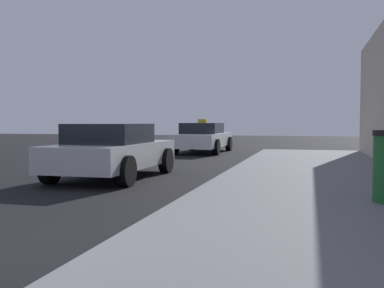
% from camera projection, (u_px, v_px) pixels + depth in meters
% --- Properties ---
extents(car_silver, '(1.96, 4.05, 1.27)m').
position_uv_depth(car_silver, '(113.00, 151.00, 10.48)').
color(car_silver, '#B7B7BF').
rests_on(car_silver, ground_plane).
extents(car_white, '(1.93, 4.45, 1.43)m').
position_uv_depth(car_white, '(203.00, 137.00, 19.27)').
color(car_white, white).
rests_on(car_white, ground_plane).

